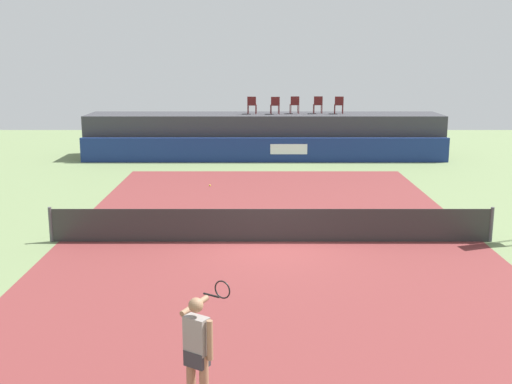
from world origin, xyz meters
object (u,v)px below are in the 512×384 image
at_px(tennis_player, 197,349).
at_px(spectator_chair_left, 274,104).
at_px(net_post_near, 49,225).
at_px(spectator_chair_far_left, 251,104).
at_px(spectator_chair_far_right, 338,104).
at_px(spectator_chair_right, 317,104).
at_px(net_post_far, 490,224).
at_px(spectator_chair_center, 293,104).
at_px(tennis_ball, 209,185).

bearing_deg(tennis_player, spectator_chair_left, 85.63).
xyz_separation_m(net_post_near, tennis_player, (4.93, -8.65, 0.46)).
height_order(spectator_chair_far_left, tennis_player, spectator_chair_far_left).
bearing_deg(spectator_chair_left, spectator_chair_far_right, 3.99).
relative_size(spectator_chair_left, spectator_chair_right, 1.00).
xyz_separation_m(net_post_far, tennis_player, (-7.47, -8.65, 0.46)).
xyz_separation_m(spectator_chair_center, tennis_player, (-2.82, -24.02, -1.73)).
relative_size(tennis_player, tennis_ball, 26.03).
bearing_deg(net_post_near, spectator_chair_center, 63.24).
bearing_deg(net_post_near, net_post_far, 0.00).
xyz_separation_m(spectator_chair_right, tennis_ball, (-5.01, -7.70, -2.66)).
bearing_deg(spectator_chair_right, spectator_chair_far_left, -176.41).
bearing_deg(spectator_chair_left, spectator_chair_right, 8.63).
bearing_deg(tennis_player, spectator_chair_right, 80.51).
distance_m(spectator_chair_left, spectator_chair_far_right, 3.27).
xyz_separation_m(spectator_chair_left, spectator_chair_center, (1.01, 0.31, 0.00)).
distance_m(spectator_chair_left, tennis_player, 23.83).
bearing_deg(net_post_near, tennis_player, -60.34).
relative_size(spectator_chair_far_right, net_post_near, 0.89).
distance_m(spectator_chair_right, tennis_player, 24.43).
xyz_separation_m(spectator_chair_center, spectator_chair_right, (1.19, 0.02, 0.00)).
bearing_deg(spectator_chair_left, net_post_far, -69.39).
bearing_deg(tennis_ball, spectator_chair_center, 63.54).
height_order(spectator_chair_far_left, spectator_chair_left, same).
bearing_deg(net_post_near, spectator_chair_far_right, 56.79).
bearing_deg(tennis_ball, net_post_far, -42.21).
bearing_deg(net_post_far, spectator_chair_far_left, 114.24).
xyz_separation_m(spectator_chair_left, spectator_chair_right, (2.20, 0.33, 0.00)).
bearing_deg(spectator_chair_far_right, spectator_chair_far_left, -178.65).
height_order(spectator_chair_left, spectator_chair_right, same).
height_order(spectator_chair_right, tennis_ball, spectator_chair_right).
distance_m(spectator_chair_far_left, spectator_chair_right, 3.38).
relative_size(spectator_chair_far_left, net_post_near, 0.89).
relative_size(spectator_chair_right, tennis_ball, 13.06).
xyz_separation_m(spectator_chair_far_right, tennis_ball, (-6.07, -7.59, -2.66)).
bearing_deg(spectator_chair_far_left, spectator_chair_left, -5.98).
bearing_deg(tennis_player, net_post_near, 119.66).
bearing_deg(spectator_chair_left, net_post_near, -114.12).
distance_m(spectator_chair_far_left, spectator_chair_left, 1.18).
xyz_separation_m(spectator_chair_left, net_post_near, (-6.74, -15.05, -2.19)).
bearing_deg(spectator_chair_center, net_post_far, -73.16).
bearing_deg(spectator_chair_right, spectator_chair_center, -179.07).
distance_m(spectator_chair_far_right, net_post_far, 15.62).
relative_size(spectator_chair_left, net_post_near, 0.89).
bearing_deg(spectator_chair_far_left, spectator_chair_center, 5.03).
relative_size(spectator_chair_right, net_post_near, 0.89).
xyz_separation_m(spectator_chair_far_left, net_post_far, (6.83, -15.17, -2.19)).
height_order(spectator_chair_far_left, net_post_far, spectator_chair_far_left).
xyz_separation_m(spectator_chair_far_left, spectator_chair_center, (2.18, 0.19, 0.00)).
bearing_deg(spectator_chair_far_right, spectator_chair_left, -176.01).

